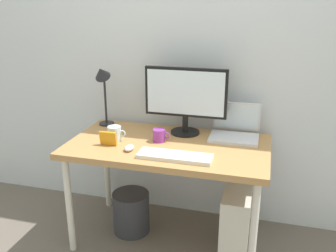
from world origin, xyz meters
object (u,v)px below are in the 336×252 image
object	(u,v)px
mouse	(129,148)
coffee_mug	(159,135)
monitor	(186,97)
desk_lamp	(102,82)
photo_frame	(108,138)
wastebasket	(131,212)
glass_cup	(115,133)
keyboard	(175,156)
laptop	(235,129)
desk	(168,153)
computer_tower	(236,220)

from	to	relation	value
mouse	coffee_mug	distance (m)	0.24
monitor	desk_lamp	bearing A→B (deg)	179.93
photo_frame	wastebasket	size ratio (longest dim) A/B	0.37
monitor	glass_cup	size ratio (longest dim) A/B	4.51
monitor	keyboard	bearing A→B (deg)	-85.12
desk_lamp	laptop	bearing A→B (deg)	0.97
desk	mouse	xyz separation A→B (m)	(-0.20, -0.17, 0.08)
desk_lamp	computer_tower	bearing A→B (deg)	-11.59
laptop	desk_lamp	distance (m)	0.98
mouse	laptop	bearing A→B (deg)	34.20
monitor	wastebasket	distance (m)	0.92
keyboard	wastebasket	size ratio (longest dim) A/B	1.47
mouse	photo_frame	xyz separation A→B (m)	(-0.16, 0.04, 0.03)
photo_frame	monitor	bearing A→B (deg)	39.82
laptop	coffee_mug	distance (m)	0.52
wastebasket	keyboard	bearing A→B (deg)	-30.78
computer_tower	mouse	bearing A→B (deg)	-164.20
monitor	photo_frame	bearing A→B (deg)	-140.18
coffee_mug	laptop	bearing A→B (deg)	24.57
photo_frame	laptop	bearing A→B (deg)	25.79
desk	wastebasket	world-z (taller)	desk
coffee_mug	keyboard	bearing A→B (deg)	-54.96
photo_frame	computer_tower	world-z (taller)	photo_frame
glass_cup	photo_frame	world-z (taller)	glass_cup
wastebasket	desk	bearing A→B (deg)	-2.41
desk	coffee_mug	distance (m)	0.13
mouse	wastebasket	world-z (taller)	mouse
monitor	wastebasket	world-z (taller)	monitor
keyboard	coffee_mug	world-z (taller)	coffee_mug
glass_cup	laptop	bearing A→B (deg)	19.68
photo_frame	coffee_mug	bearing A→B (deg)	27.69
mouse	photo_frame	size ratio (longest dim) A/B	0.82
glass_cup	wastebasket	bearing A→B (deg)	30.30
mouse	wastebasket	bearing A→B (deg)	112.53
monitor	mouse	bearing A→B (deg)	-123.80
coffee_mug	computer_tower	xyz separation A→B (m)	(0.53, -0.01, -0.54)
glass_cup	computer_tower	world-z (taller)	glass_cup
desk_lamp	wastebasket	world-z (taller)	desk_lamp
laptop	glass_cup	xyz separation A→B (m)	(-0.76, -0.27, -0.01)
computer_tower	wastebasket	size ratio (longest dim) A/B	1.40
desk	photo_frame	distance (m)	0.40
photo_frame	wastebasket	xyz separation A→B (m)	(0.08, 0.14, -0.61)
monitor	coffee_mug	bearing A→B (deg)	-123.04
coffee_mug	wastebasket	size ratio (longest dim) A/B	0.39
photo_frame	desk	bearing A→B (deg)	20.01
desk	desk_lamp	world-z (taller)	desk_lamp
laptop	keyboard	world-z (taller)	laptop
mouse	photo_frame	bearing A→B (deg)	164.94
laptop	wastebasket	distance (m)	0.95
keyboard	wastebasket	xyz separation A→B (m)	(-0.38, 0.22, -0.57)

